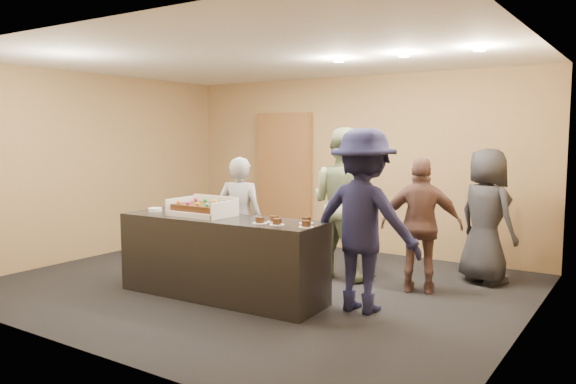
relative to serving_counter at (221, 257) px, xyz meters
The scene contains 17 objects.
room 1.11m from the serving_counter, 86.59° to the left, with size 6.04×6.00×2.70m.
serving_counter is the anchor object (origin of this frame).
storage_cabinet 3.35m from the serving_counter, 111.58° to the left, with size 0.98×0.15×2.16m, color brown.
cake_box 0.57m from the serving_counter, behind, with size 0.69×0.48×0.20m.
sheet_cake 0.61m from the serving_counter, behind, with size 0.59×0.41×0.11m.
plate_stack 1.08m from the serving_counter, behind, with size 0.16×0.16×0.04m, color white.
slice_a 0.78m from the serving_counter, ahead, with size 0.15×0.15×0.07m.
slice_b 0.83m from the serving_counter, ahead, with size 0.15×0.15×0.07m.
slice_c 0.94m from the serving_counter, ahead, with size 0.15×0.15×0.07m.
slice_d 1.13m from the serving_counter, ahead, with size 0.15×0.15×0.07m.
slice_e 1.23m from the serving_counter, ahead, with size 0.15×0.15×0.07m.
person_server_grey 0.73m from the serving_counter, 109.80° to the left, with size 0.56×0.37×1.55m, color gray.
person_sage_man 1.77m from the serving_counter, 65.40° to the left, with size 0.92×0.72×1.90m, color gray.
person_navy_man 1.66m from the serving_counter, 16.49° to the left, with size 1.21×0.70×1.88m, color #16173A.
person_brown_extra 2.30m from the serving_counter, 38.50° to the left, with size 0.92×0.38×1.56m, color brown.
person_dark_suit 3.24m from the serving_counter, 44.62° to the left, with size 0.81×0.52×1.65m, color #232428.
ceiling_spotlights 2.99m from the serving_counter, 35.00° to the left, with size 1.72×0.12×0.03m.
Camera 1 is at (3.97, -5.35, 1.83)m, focal length 35.00 mm.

